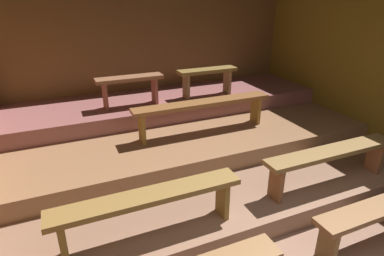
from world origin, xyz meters
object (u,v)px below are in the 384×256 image
(bench_floor_right, at_px, (381,212))
(bench_lower_right, at_px, (332,156))
(bench_middle_center, at_px, (203,107))
(bench_upper_left, at_px, (130,84))
(bench_upper_right, at_px, (207,76))
(bench_lower_left, at_px, (149,202))

(bench_floor_right, xyz_separation_m, bench_lower_right, (0.05, 0.73, 0.24))
(bench_lower_right, xyz_separation_m, bench_middle_center, (-0.91, 1.50, 0.24))
(bench_lower_right, bearing_deg, bench_floor_right, -94.19)
(bench_floor_right, xyz_separation_m, bench_middle_center, (-0.85, 2.22, 0.48))
(bench_upper_left, relative_size, bench_upper_right, 1.00)
(bench_lower_right, height_order, bench_upper_left, bench_upper_left)
(bench_floor_right, bearing_deg, bench_upper_right, 96.85)
(bench_upper_right, bearing_deg, bench_lower_right, -79.79)
(bench_lower_left, height_order, bench_middle_center, bench_middle_center)
(bench_upper_left, bearing_deg, bench_floor_right, -61.60)
(bench_lower_left, relative_size, bench_middle_center, 0.86)
(bench_upper_left, height_order, bench_upper_right, same)
(bench_floor_right, bearing_deg, bench_upper_left, 118.40)
(bench_lower_right, height_order, bench_upper_right, bench_upper_right)
(bench_upper_left, bearing_deg, bench_upper_right, 0.00)
(bench_floor_right, distance_m, bench_upper_left, 3.57)
(bench_lower_right, relative_size, bench_middle_center, 0.86)
(bench_upper_right, bearing_deg, bench_floor_right, -83.15)
(bench_middle_center, bearing_deg, bench_upper_right, 60.61)
(bench_lower_right, bearing_deg, bench_middle_center, 121.19)
(bench_lower_left, xyz_separation_m, bench_middle_center, (1.24, 1.50, 0.24))
(bench_middle_center, bearing_deg, bench_lower_right, -58.81)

